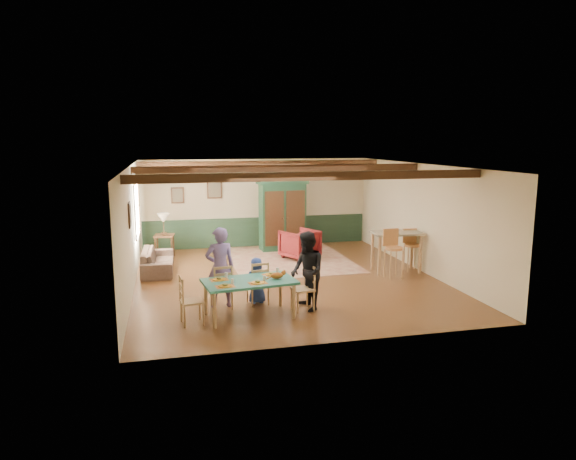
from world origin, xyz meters
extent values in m
plane|color=#522E17|center=(0.00, 0.00, 0.00)|extent=(8.00, 8.00, 0.00)
cube|color=beige|center=(0.00, 4.00, 1.35)|extent=(7.00, 0.02, 2.70)
cube|color=beige|center=(-3.50, 0.00, 1.35)|extent=(0.02, 8.00, 2.70)
cube|color=beige|center=(3.50, 0.00, 1.35)|extent=(0.02, 8.00, 2.70)
cube|color=white|center=(0.00, 0.00, 2.70)|extent=(7.00, 8.00, 0.02)
cube|color=#1C3422|center=(0.00, 3.98, 0.45)|extent=(6.95, 0.03, 0.90)
cube|color=black|center=(0.00, -2.30, 2.61)|extent=(6.95, 0.16, 0.16)
cube|color=black|center=(0.00, 0.40, 2.61)|extent=(6.95, 0.16, 0.16)
cube|color=black|center=(0.00, 3.00, 2.61)|extent=(6.95, 0.16, 0.16)
imported|color=#725C9E|center=(-1.75, -1.74, 0.81)|extent=(0.63, 0.46, 1.62)
imported|color=black|center=(-0.12, -2.28, 0.77)|extent=(0.68, 0.82, 1.55)
imported|color=navy|center=(-1.00, -1.64, 0.47)|extent=(0.49, 0.36, 0.94)
cube|color=#C6B68F|center=(0.52, 1.89, 0.01)|extent=(3.28, 3.88, 0.01)
cube|color=#163723|center=(0.63, 3.24, 1.04)|extent=(1.51, 0.69, 2.09)
imported|color=#4B0F13|center=(0.85, 1.99, 0.41)|extent=(1.19, 1.20, 0.82)
imported|color=#44342B|center=(-2.99, 1.44, 0.28)|extent=(0.81, 1.94, 0.56)
camera|label=1|loc=(-2.70, -11.58, 3.29)|focal=32.00mm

